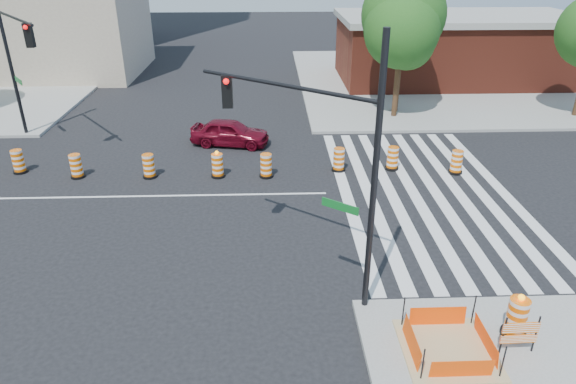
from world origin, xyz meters
name	(u,v)px	position (x,y,z in m)	size (l,w,h in m)	color
ground	(149,196)	(0.00, 0.00, 0.00)	(120.00, 120.00, 0.00)	black
sidewalk_ne	(452,80)	(18.00, 18.00, 0.07)	(22.00, 22.00, 0.15)	gray
crosswalk_east	(424,192)	(10.95, 0.00, 0.01)	(6.75, 13.50, 0.01)	silver
lane_centerline	(149,196)	(0.00, 0.00, 0.01)	(14.00, 0.12, 0.01)	silver
excavation_pit	(448,348)	(9.00, -9.00, 0.22)	(2.20, 2.20, 0.90)	tan
brick_storefront	(456,49)	(18.00, 18.00, 2.32)	(16.50, 8.50, 4.60)	maroon
beige_midrise	(38,4)	(-12.00, 22.00, 5.00)	(14.00, 10.00, 10.00)	tan
red_coupe	(230,132)	(2.86, 5.61, 0.65)	(1.53, 3.80, 1.29)	#5F0818
signal_pole_se	(322,144)	(6.11, -6.25, 4.46)	(4.41, 3.45, 7.24)	black
signal_pole_nw	(14,47)	(-6.85, 6.13, 4.72)	(3.58, 4.74, 7.69)	black
pit_drum	(516,318)	(10.81, -8.51, 0.66)	(0.62, 0.62, 1.22)	black
barricade	(520,333)	(10.62, -9.11, 0.72)	(0.89, 0.06, 1.04)	#EF6105
tree_north_c	(402,35)	(11.90, 9.62, 4.58)	(4.01, 4.01, 6.82)	#382314
tree_north_d	(404,20)	(12.18, 10.59, 5.21)	(4.56, 4.56, 7.76)	#382314
median_drum_2	(18,162)	(-6.06, 2.56, 0.48)	(0.60, 0.60, 1.02)	black
median_drum_3	(76,167)	(-3.39, 1.95, 0.48)	(0.60, 0.60, 1.02)	black
median_drum_4	(149,167)	(-0.33, 1.84, 0.48)	(0.60, 0.60, 1.02)	black
median_drum_5	(218,166)	(2.57, 1.79, 0.49)	(0.60, 0.60, 1.18)	black
median_drum_6	(266,166)	(4.62, 1.70, 0.48)	(0.60, 0.60, 1.02)	black
median_drum_7	(339,160)	(7.78, 2.25, 0.48)	(0.60, 0.60, 1.02)	black
median_drum_8	(392,159)	(10.15, 2.32, 0.48)	(0.60, 0.60, 1.02)	black
median_drum_9	(456,163)	(12.81, 1.79, 0.48)	(0.60, 0.60, 1.02)	black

